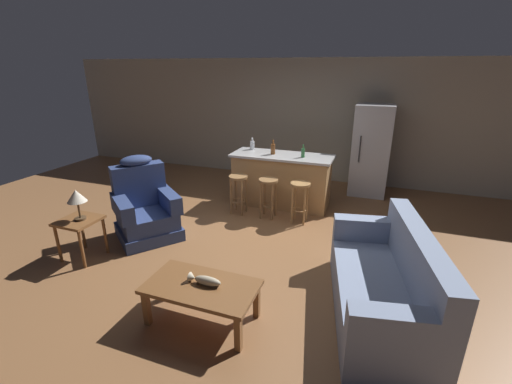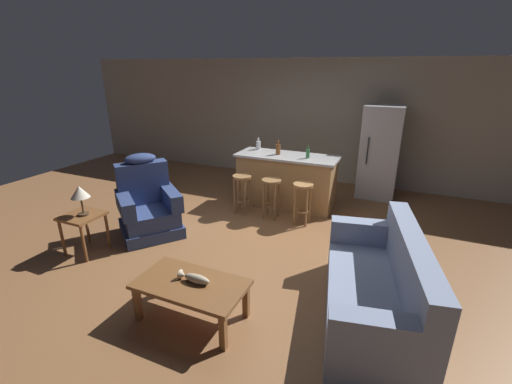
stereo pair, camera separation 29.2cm
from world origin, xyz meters
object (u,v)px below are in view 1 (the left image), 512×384
object	(u,v)px
bar_stool_middle	(268,191)
bottle_short_amber	(303,152)
bottle_tall_green	(252,145)
kitchen_island	(281,180)
bar_stool_left	(238,187)
coffee_table	(202,290)
recliner_near_lamp	(145,209)
refrigerator	(371,150)
couch	(386,286)
bar_stool_right	(300,195)
end_table	(80,226)
fish_figurine	(205,280)
bottle_wine_dark	(273,149)
table_lamp	(76,197)

from	to	relation	value
bar_stool_middle	bottle_short_amber	bearing A→B (deg)	53.48
bottle_tall_green	bar_stool_middle	bearing A→B (deg)	-54.37
kitchen_island	bar_stool_left	xyz separation A→B (m)	(-0.58, -0.63, -0.01)
coffee_table	recliner_near_lamp	bearing A→B (deg)	141.01
refrigerator	bar_stool_middle	bearing A→B (deg)	-129.41
refrigerator	couch	bearing A→B (deg)	-84.16
refrigerator	bar_stool_right	bearing A→B (deg)	-117.76
coffee_table	bar_stool_middle	distance (m)	2.64
bar_stool_right	bottle_tall_green	bearing A→B (deg)	143.63
end_table	bottle_tall_green	world-z (taller)	bottle_tall_green
couch	bar_stool_left	xyz separation A→B (m)	(-2.43, 1.90, 0.13)
fish_figurine	bar_stool_left	bearing A→B (deg)	106.00
fish_figurine	bar_stool_right	distance (m)	2.63
bar_stool_left	coffee_table	bearing A→B (deg)	-74.69
recliner_near_lamp	bar_stool_left	bearing A→B (deg)	90.01
bottle_short_amber	bottle_wine_dark	bearing A→B (deg)	176.10
fish_figurine	bottle_short_amber	distance (m)	3.25
fish_figurine	bar_stool_middle	size ratio (longest dim) A/B	0.50
couch	recliner_near_lamp	size ratio (longest dim) A/B	1.69
end_table	refrigerator	distance (m)	5.22
fish_figurine	coffee_table	bearing A→B (deg)	-139.11
recliner_near_lamp	bottle_wine_dark	bearing A→B (deg)	91.35
coffee_table	table_lamp	distance (m)	2.18
refrigerator	bottle_short_amber	distance (m)	1.65
fish_figurine	couch	size ratio (longest dim) A/B	0.17
couch	table_lamp	distance (m)	3.80
end_table	bar_stool_middle	world-z (taller)	bar_stool_middle
coffee_table	refrigerator	bearing A→B (deg)	73.47
bottle_short_amber	fish_figurine	bearing A→B (deg)	-94.01
fish_figurine	kitchen_island	size ratio (longest dim) A/B	0.19
couch	fish_figurine	bearing A→B (deg)	11.43
kitchen_island	bar_stool_left	size ratio (longest dim) A/B	2.65
bottle_short_amber	bottle_wine_dark	size ratio (longest dim) A/B	0.86
table_lamp	bottle_tall_green	xyz separation A→B (m)	(1.27, 2.94, 0.17)
table_lamp	bottle_wine_dark	xyz separation A→B (m)	(1.75, 2.71, 0.18)
table_lamp	couch	bearing A→B (deg)	2.88
table_lamp	bar_stool_right	distance (m)	3.22
coffee_table	bar_stool_left	size ratio (longest dim) A/B	1.62
bottle_wine_dark	couch	bearing A→B (deg)	-51.47
end_table	bottle_wine_dark	bearing A→B (deg)	56.71
recliner_near_lamp	bottle_short_amber	size ratio (longest dim) A/B	5.40
couch	table_lamp	world-z (taller)	table_lamp
bar_stool_left	bar_stool_right	bearing A→B (deg)	0.00
kitchen_island	bottle_tall_green	distance (m)	0.88
coffee_table	kitchen_island	xyz separation A→B (m)	(-0.14, 3.26, 0.11)
bar_stool_middle	bottle_tall_green	world-z (taller)	bottle_tall_green
couch	refrigerator	size ratio (longest dim) A/B	1.15
table_lamp	refrigerator	bearing A→B (deg)	49.30
end_table	bar_stool_right	bearing A→B (deg)	40.60
bottle_wine_dark	refrigerator	bearing A→B (deg)	36.65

